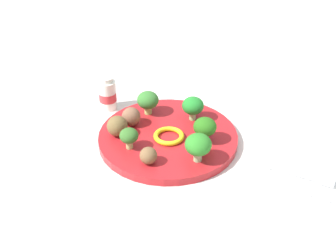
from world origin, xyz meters
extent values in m
plane|color=silver|center=(0.00, 0.00, 0.00)|extent=(4.00, 4.00, 0.00)
cylinder|color=red|center=(0.00, 0.00, 0.01)|extent=(0.28, 0.28, 0.02)
cylinder|color=#99BB7F|center=(0.09, -0.05, 0.02)|extent=(0.02, 0.02, 0.02)
ellipsoid|color=#2D7F27|center=(0.09, -0.05, 0.05)|extent=(0.05, 0.05, 0.04)
cylinder|color=#A5BE7E|center=(0.07, 0.01, 0.02)|extent=(0.02, 0.02, 0.02)
ellipsoid|color=#296A19|center=(0.07, 0.01, 0.05)|extent=(0.05, 0.05, 0.04)
cylinder|color=#AAC368|center=(-0.07, 0.05, 0.02)|extent=(0.02, 0.02, 0.02)
ellipsoid|color=#35732E|center=(-0.07, 0.05, 0.05)|extent=(0.05, 0.05, 0.04)
cylinder|color=#93CB7D|center=(0.02, 0.07, 0.02)|extent=(0.01, 0.01, 0.02)
ellipsoid|color=#227F2A|center=(0.02, 0.07, 0.05)|extent=(0.05, 0.05, 0.04)
cylinder|color=#A7BF6F|center=(-0.05, -0.07, 0.02)|extent=(0.01, 0.01, 0.01)
ellipsoid|color=#346527|center=(-0.05, -0.07, 0.04)|extent=(0.04, 0.04, 0.03)
sphere|color=brown|center=(0.01, -0.10, 0.03)|extent=(0.03, 0.03, 0.03)
sphere|color=brown|center=(-0.09, -0.04, 0.04)|extent=(0.04, 0.04, 0.04)
sphere|color=brown|center=(-0.08, 0.00, 0.04)|extent=(0.04, 0.04, 0.04)
torus|color=yellow|center=(0.01, -0.01, 0.02)|extent=(0.08, 0.08, 0.01)
cube|color=white|center=(0.26, -0.02, 0.00)|extent=(0.17, 0.12, 0.01)
cube|color=silver|center=(0.25, 0.00, 0.01)|extent=(0.09, 0.01, 0.01)
cube|color=silver|center=(0.31, 0.00, 0.01)|extent=(0.03, 0.02, 0.01)
cube|color=white|center=(0.24, -0.04, 0.01)|extent=(0.09, 0.02, 0.01)
cube|color=silver|center=(0.31, -0.04, 0.01)|extent=(0.06, 0.02, 0.01)
cylinder|color=white|center=(-0.18, 0.06, 0.03)|extent=(0.04, 0.04, 0.07)
cylinder|color=red|center=(-0.18, 0.06, 0.03)|extent=(0.04, 0.04, 0.02)
cylinder|color=silver|center=(-0.18, 0.06, 0.07)|extent=(0.03, 0.03, 0.01)
camera|label=1|loc=(0.32, -0.66, 0.52)|focal=47.37mm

